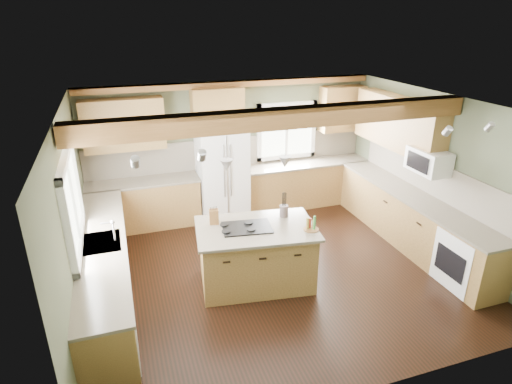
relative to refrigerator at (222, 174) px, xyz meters
name	(u,v)px	position (x,y,z in m)	size (l,w,h in m)	color
floor	(276,270)	(0.30, -2.12, -0.90)	(5.60, 5.60, 0.00)	black
ceiling	(279,105)	(0.30, -2.12, 1.70)	(5.60, 5.60, 0.00)	silver
wall_back	(232,147)	(0.30, 0.38, 0.40)	(5.60, 5.60, 0.00)	#454E37
wall_left	(72,221)	(-2.50, -2.12, 0.40)	(5.00, 5.00, 0.00)	#454E37
wall_right	(435,173)	(3.10, -2.12, 0.40)	(5.00, 5.00, 0.00)	#454E37
ceiling_beam	(285,118)	(0.30, -2.33, 1.57)	(5.55, 0.26, 0.26)	brown
soffit_trim	(232,84)	(0.30, 0.28, 1.64)	(5.55, 0.20, 0.10)	brown
backsplash_back	(232,152)	(0.30, 0.36, 0.31)	(5.58, 0.03, 0.58)	brown
backsplash_right	(431,177)	(3.08, -2.07, 0.31)	(0.03, 3.70, 0.58)	brown
base_cab_back_left	(145,205)	(-1.49, 0.08, -0.46)	(2.02, 0.60, 0.88)	brown
counter_back_left	(142,182)	(-1.49, 0.08, 0.00)	(2.06, 0.64, 0.04)	#4E4739
base_cab_back_right	(305,184)	(1.79, 0.08, -0.46)	(2.62, 0.60, 0.88)	brown
counter_back_right	(306,163)	(1.79, 0.08, 0.00)	(2.66, 0.64, 0.04)	#4E4739
base_cab_left	(106,273)	(-2.20, -2.07, -0.46)	(0.60, 3.70, 0.88)	brown
counter_left	(101,243)	(-2.20, -2.07, 0.00)	(0.64, 3.74, 0.04)	#4E4739
base_cab_right	(411,221)	(2.80, -2.07, -0.46)	(0.60, 3.70, 0.88)	brown
counter_right	(415,196)	(2.80, -2.07, 0.00)	(0.64, 3.74, 0.04)	#4E4739
upper_cab_back_left	(124,125)	(-1.69, 0.21, 1.05)	(1.40, 0.35, 0.90)	brown
upper_cab_over_fridge	(217,107)	(0.00, 0.21, 1.25)	(0.96, 0.35, 0.70)	brown
upper_cab_right	(398,123)	(2.92, -1.22, 1.05)	(0.35, 2.20, 0.90)	brown
upper_cab_back_corner	(342,109)	(2.60, 0.21, 1.05)	(0.90, 0.35, 0.90)	brown
window_left	(71,202)	(-2.48, -2.07, 0.65)	(0.04, 1.60, 1.05)	white
window_back	(286,131)	(1.45, 0.36, 0.65)	(1.10, 0.04, 1.00)	white
sink	(101,243)	(-2.20, -2.07, 0.01)	(0.50, 0.65, 0.03)	#262628
faucet	(114,231)	(-2.02, -2.07, 0.15)	(0.02, 0.02, 0.28)	#B2B2B7
dishwasher	(108,335)	(-2.19, -3.37, -0.47)	(0.60, 0.60, 0.84)	white
oven	(467,259)	(2.79, -3.37, -0.47)	(0.60, 0.72, 0.84)	white
microwave	(428,161)	(2.88, -2.17, 0.65)	(0.40, 0.70, 0.38)	white
pendant_left	(226,165)	(-0.49, -2.27, 0.98)	(0.18, 0.18, 0.16)	#B2B2B7
pendant_right	(285,162)	(0.29, -2.38, 0.98)	(0.18, 0.18, 0.16)	#B2B2B7
refrigerator	(222,174)	(0.00, 0.00, 0.00)	(0.90, 0.74, 1.80)	white
island	(256,256)	(-0.10, -2.33, -0.46)	(1.60, 0.98, 0.88)	brown
island_top	(256,229)	(-0.10, -2.33, 0.00)	(1.70, 1.08, 0.04)	#4E4739
cooktop	(247,227)	(-0.23, -2.31, 0.03)	(0.69, 0.46, 0.02)	black
knife_block	(214,217)	(-0.64, -2.02, 0.13)	(0.13, 0.10, 0.22)	#57381A
utensil_crock	(284,211)	(0.41, -2.12, 0.11)	(0.13, 0.13, 0.18)	#39302D
bottle_tray	(311,223)	(0.61, -2.64, 0.12)	(0.22, 0.22, 0.20)	brown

